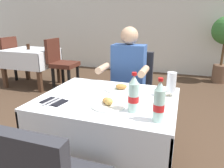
# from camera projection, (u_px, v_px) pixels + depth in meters

# --- Properties ---
(back_wall) EXTENTS (11.00, 0.12, 2.95)m
(back_wall) POSITION_uv_depth(u_px,v_px,m) (163.00, 12.00, 5.07)
(back_wall) COLOR silver
(back_wall) RESTS_ON ground
(main_dining_table) EXTENTS (1.06, 0.85, 0.75)m
(main_dining_table) POSITION_uv_depth(u_px,v_px,m) (108.00, 117.00, 1.73)
(main_dining_table) COLOR white
(main_dining_table) RESTS_ON ground
(chair_far_diner_seat) EXTENTS (0.44, 0.50, 0.97)m
(chair_far_diner_seat) POSITION_uv_depth(u_px,v_px,m) (132.00, 89.00, 2.47)
(chair_far_diner_seat) COLOR #2D2D33
(chair_far_diner_seat) RESTS_ON ground
(seated_diner_far) EXTENTS (0.50, 0.46, 1.26)m
(seated_diner_far) POSITION_uv_depth(u_px,v_px,m) (127.00, 78.00, 2.34)
(seated_diner_far) COLOR #282D42
(seated_diner_far) RESTS_ON ground
(plate_near_camera) EXTENTS (0.24, 0.24, 0.07)m
(plate_near_camera) POSITION_uv_depth(u_px,v_px,m) (108.00, 104.00, 1.50)
(plate_near_camera) COLOR white
(plate_near_camera) RESTS_ON main_dining_table
(plate_far_diner) EXTENTS (0.25, 0.25, 0.06)m
(plate_far_diner) POSITION_uv_depth(u_px,v_px,m) (119.00, 88.00, 1.84)
(plate_far_diner) COLOR white
(plate_far_diner) RESTS_ON main_dining_table
(beer_glass_left) EXTENTS (0.07, 0.07, 0.20)m
(beer_glass_left) POSITION_uv_depth(u_px,v_px,m) (171.00, 84.00, 1.67)
(beer_glass_left) COLOR white
(beer_glass_left) RESTS_ON main_dining_table
(cola_bottle_primary) EXTENTS (0.07, 0.07, 0.27)m
(cola_bottle_primary) POSITION_uv_depth(u_px,v_px,m) (134.00, 95.00, 1.39)
(cola_bottle_primary) COLOR silver
(cola_bottle_primary) RESTS_ON main_dining_table
(cola_bottle_secondary) EXTENTS (0.07, 0.07, 0.27)m
(cola_bottle_secondary) POSITION_uv_depth(u_px,v_px,m) (159.00, 103.00, 1.26)
(cola_bottle_secondary) COLOR silver
(cola_bottle_secondary) RESTS_ON main_dining_table
(napkin_cutlery_set) EXTENTS (0.19, 0.20, 0.01)m
(napkin_cutlery_set) POSITION_uv_depth(u_px,v_px,m) (54.00, 101.00, 1.58)
(napkin_cutlery_set) COLOR black
(napkin_cutlery_set) RESTS_ON main_dining_table
(background_dining_table) EXTENTS (0.95, 0.77, 0.75)m
(background_dining_table) POSITION_uv_depth(u_px,v_px,m) (31.00, 59.00, 4.27)
(background_dining_table) COLOR white
(background_dining_table) RESTS_ON ground
(background_chair_left) EXTENTS (0.50, 0.44, 0.97)m
(background_chair_left) POSITION_uv_depth(u_px,v_px,m) (5.00, 57.00, 4.48)
(background_chair_left) COLOR #4C2319
(background_chair_left) RESTS_ON ground
(background_chair_right) EXTENTS (0.50, 0.44, 0.97)m
(background_chair_right) POSITION_uv_depth(u_px,v_px,m) (61.00, 61.00, 4.06)
(background_chair_right) COLOR #4C2319
(background_chair_right) RESTS_ON ground
(background_table_tumbler) EXTENTS (0.06, 0.06, 0.11)m
(background_table_tumbler) POSITION_uv_depth(u_px,v_px,m) (28.00, 47.00, 4.17)
(background_table_tumbler) COLOR black
(background_table_tumbler) RESTS_ON background_dining_table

